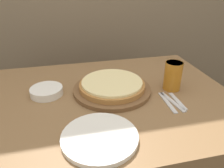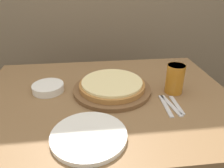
{
  "view_description": "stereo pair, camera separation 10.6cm",
  "coord_description": "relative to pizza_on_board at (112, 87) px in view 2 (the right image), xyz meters",
  "views": [
    {
      "loc": [
        -0.18,
        -0.88,
        1.26
      ],
      "look_at": [
        0.03,
        0.04,
        0.78
      ],
      "focal_mm": 35.0,
      "sensor_mm": 36.0,
      "label": 1
    },
    {
      "loc": [
        -0.08,
        -0.9,
        1.26
      ],
      "look_at": [
        0.03,
        0.04,
        0.78
      ],
      "focal_mm": 35.0,
      "sensor_mm": 36.0,
      "label": 2
    }
  ],
  "objects": [
    {
      "name": "fork",
      "position": [
        0.22,
        -0.16,
        -0.02
      ],
      "size": [
        0.02,
        0.18,
        0.0
      ],
      "color": "silver",
      "rests_on": "dining_table"
    },
    {
      "name": "spoon",
      "position": [
        0.27,
        -0.16,
        -0.02
      ],
      "size": [
        0.02,
        0.15,
        0.0
      ],
      "color": "silver",
      "rests_on": "dining_table"
    },
    {
      "name": "dinner_knife",
      "position": [
        0.24,
        -0.16,
        -0.02
      ],
      "size": [
        0.04,
        0.18,
        0.0
      ],
      "color": "silver",
      "rests_on": "dining_table"
    },
    {
      "name": "beer_glass",
      "position": [
        0.3,
        -0.04,
        0.05
      ],
      "size": [
        0.09,
        0.09,
        0.14
      ],
      "color": "#B7701E",
      "rests_on": "dining_table"
    },
    {
      "name": "dinner_plate",
      "position": [
        -0.12,
        -0.33,
        -0.02
      ],
      "size": [
        0.27,
        0.27,
        0.02
      ],
      "color": "white",
      "rests_on": "dining_table"
    },
    {
      "name": "side_bowl",
      "position": [
        -0.31,
        0.04,
        -0.01
      ],
      "size": [
        0.15,
        0.15,
        0.04
      ],
      "color": "white",
      "rests_on": "dining_table"
    },
    {
      "name": "dining_table",
      "position": [
        -0.03,
        -0.04,
        -0.39
      ],
      "size": [
        1.21,
        0.9,
        0.74
      ],
      "color": "olive",
      "rests_on": "ground_plane"
    },
    {
      "name": "pizza_on_board",
      "position": [
        0.0,
        0.0,
        0.0
      ],
      "size": [
        0.38,
        0.38,
        0.06
      ],
      "color": "brown",
      "rests_on": "dining_table"
    }
  ]
}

